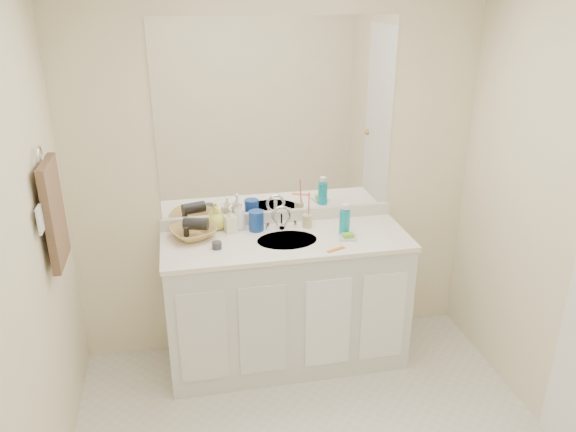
# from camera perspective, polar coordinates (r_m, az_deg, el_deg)

# --- Properties ---
(wall_back) EXTENTS (2.60, 0.02, 2.40)m
(wall_back) POSITION_cam_1_polar(r_m,az_deg,el_deg) (3.57, -1.05, 4.18)
(wall_back) COLOR #F5E9C0
(wall_back) RESTS_ON floor
(wall_left) EXTENTS (0.02, 2.60, 2.40)m
(wall_left) POSITION_cam_1_polar(r_m,az_deg,el_deg) (2.42, -26.68, -7.77)
(wall_left) COLOR #F5E9C0
(wall_left) RESTS_ON floor
(vanity_cabinet) EXTENTS (1.50, 0.55, 0.85)m
(vanity_cabinet) POSITION_cam_1_polar(r_m,az_deg,el_deg) (3.65, -0.16, -8.79)
(vanity_cabinet) COLOR silver
(vanity_cabinet) RESTS_ON floor
(countertop) EXTENTS (1.52, 0.57, 0.03)m
(countertop) POSITION_cam_1_polar(r_m,az_deg,el_deg) (3.45, -0.17, -2.53)
(countertop) COLOR white
(countertop) RESTS_ON vanity_cabinet
(backsplash) EXTENTS (1.52, 0.03, 0.08)m
(backsplash) POSITION_cam_1_polar(r_m,az_deg,el_deg) (3.66, -0.97, -0.06)
(backsplash) COLOR silver
(backsplash) RESTS_ON countertop
(sink_basin) EXTENTS (0.37, 0.37, 0.02)m
(sink_basin) POSITION_cam_1_polar(r_m,az_deg,el_deg) (3.43, -0.10, -2.62)
(sink_basin) COLOR silver
(sink_basin) RESTS_ON countertop
(faucet) EXTENTS (0.02, 0.02, 0.11)m
(faucet) POSITION_cam_1_polar(r_m,az_deg,el_deg) (3.56, -0.68, -0.44)
(faucet) COLOR silver
(faucet) RESTS_ON countertop
(mirror) EXTENTS (1.48, 0.01, 1.20)m
(mirror) POSITION_cam_1_polar(r_m,az_deg,el_deg) (3.47, -1.07, 9.80)
(mirror) COLOR white
(mirror) RESTS_ON wall_back
(blue_mug) EXTENTS (0.10, 0.10, 0.13)m
(blue_mug) POSITION_cam_1_polar(r_m,az_deg,el_deg) (3.53, -3.24, -0.49)
(blue_mug) COLOR navy
(blue_mug) RESTS_ON countertop
(tan_cup) EXTENTS (0.07, 0.07, 0.08)m
(tan_cup) POSITION_cam_1_polar(r_m,az_deg,el_deg) (3.59, 1.95, -0.51)
(tan_cup) COLOR #C0B987
(tan_cup) RESTS_ON countertop
(toothbrush) EXTENTS (0.01, 0.03, 0.18)m
(toothbrush) POSITION_cam_1_polar(r_m,az_deg,el_deg) (3.55, 2.13, 1.11)
(toothbrush) COLOR #FF4368
(toothbrush) RESTS_ON tan_cup
(mouthwash_bottle) EXTENTS (0.08, 0.08, 0.16)m
(mouthwash_bottle) POSITION_cam_1_polar(r_m,az_deg,el_deg) (3.49, 5.77, -0.64)
(mouthwash_bottle) COLOR #0D92A3
(mouthwash_bottle) RESTS_ON countertop
(soap_dish) EXTENTS (0.12, 0.11, 0.01)m
(soap_dish) POSITION_cam_1_polar(r_m,az_deg,el_deg) (3.45, 6.11, -2.22)
(soap_dish) COLOR silver
(soap_dish) RESTS_ON countertop
(green_soap) EXTENTS (0.07, 0.05, 0.02)m
(green_soap) POSITION_cam_1_polar(r_m,az_deg,el_deg) (3.44, 6.12, -1.95)
(green_soap) COLOR #79C830
(green_soap) RESTS_ON soap_dish
(orange_comb) EXTENTS (0.12, 0.07, 0.01)m
(orange_comb) POSITION_cam_1_polar(r_m,az_deg,el_deg) (3.31, 4.89, -3.41)
(orange_comb) COLOR orange
(orange_comb) RESTS_ON countertop
(dark_jar) EXTENTS (0.07, 0.07, 0.04)m
(dark_jar) POSITION_cam_1_polar(r_m,az_deg,el_deg) (3.33, -7.24, -2.97)
(dark_jar) COLOR #323338
(dark_jar) RESTS_ON countertop
(soap_bottle_white) EXTENTS (0.09, 0.09, 0.19)m
(soap_bottle_white) POSITION_cam_1_polar(r_m,az_deg,el_deg) (3.55, -4.94, 0.06)
(soap_bottle_white) COLOR white
(soap_bottle_white) RESTS_ON countertop
(soap_bottle_cream) EXTENTS (0.08, 0.09, 0.16)m
(soap_bottle_cream) POSITION_cam_1_polar(r_m,az_deg,el_deg) (3.52, -5.87, -0.42)
(soap_bottle_cream) COLOR #F7F4C9
(soap_bottle_cream) RESTS_ON countertop
(soap_bottle_yellow) EXTENTS (0.14, 0.14, 0.15)m
(soap_bottle_yellow) POSITION_cam_1_polar(r_m,az_deg,el_deg) (3.57, -7.28, -0.24)
(soap_bottle_yellow) COLOR #E4E058
(soap_bottle_yellow) RESTS_ON countertop
(wicker_basket) EXTENTS (0.35, 0.35, 0.07)m
(wicker_basket) POSITION_cam_1_polar(r_m,az_deg,el_deg) (3.49, -9.62, -1.68)
(wicker_basket) COLOR #AD8545
(wicker_basket) RESTS_ON countertop
(hair_dryer) EXTENTS (0.16, 0.11, 0.07)m
(hair_dryer) POSITION_cam_1_polar(r_m,az_deg,el_deg) (3.47, -9.35, -0.79)
(hair_dryer) COLOR black
(hair_dryer) RESTS_ON wicker_basket
(towel_ring) EXTENTS (0.01, 0.11, 0.11)m
(towel_ring) POSITION_cam_1_polar(r_m,az_deg,el_deg) (2.99, -23.89, 5.55)
(towel_ring) COLOR silver
(towel_ring) RESTS_ON wall_left
(hand_towel) EXTENTS (0.04, 0.32, 0.55)m
(hand_towel) POSITION_cam_1_polar(r_m,az_deg,el_deg) (3.07, -22.66, 0.25)
(hand_towel) COLOR #463325
(hand_towel) RESTS_ON towel_ring
(switch_plate) EXTENTS (0.01, 0.08, 0.13)m
(switch_plate) POSITION_cam_1_polar(r_m,az_deg,el_deg) (2.88, -23.89, -0.34)
(switch_plate) COLOR white
(switch_plate) RESTS_ON wall_left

